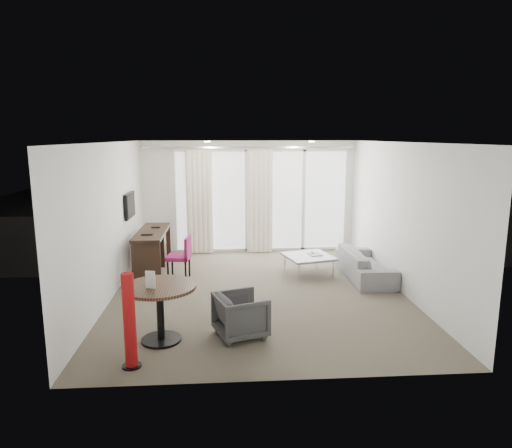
{
  "coord_description": "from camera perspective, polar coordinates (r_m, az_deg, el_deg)",
  "views": [
    {
      "loc": [
        -0.59,
        -7.66,
        2.7
      ],
      "look_at": [
        0.0,
        0.6,
        1.1
      ],
      "focal_mm": 32.0,
      "sensor_mm": 36.0,
      "label": 1
    }
  ],
  "objects": [
    {
      "name": "desk",
      "position": [
        9.47,
        -12.77,
        -3.31
      ],
      "size": [
        0.55,
        1.77,
        0.83
      ],
      "primitive_type": null,
      "color": "black",
      "rests_on": "floor"
    },
    {
      "name": "terrace_slab",
      "position": [
        12.5,
        0.1,
        -1.83
      ],
      "size": [
        5.6,
        3.0,
        0.12
      ],
      "primitive_type": "cube",
      "color": "#4D4D50",
      "rests_on": "ground"
    },
    {
      "name": "window_panel",
      "position": [
        10.79,
        0.69,
        2.93
      ],
      "size": [
        4.0,
        0.02,
        2.38
      ],
      "primitive_type": null,
      "color": "white",
      "rests_on": "ground"
    },
    {
      "name": "rattan_table",
      "position": [
        12.12,
        4.5,
        -0.89
      ],
      "size": [
        0.56,
        0.56,
        0.45
      ],
      "primitive_type": null,
      "rotation": [
        0.0,
        0.0,
        0.29
      ],
      "color": "#52361F",
      "rests_on": "terrace_slab"
    },
    {
      "name": "curtain_left",
      "position": [
        10.6,
        -7.08,
        2.71
      ],
      "size": [
        0.6,
        0.2,
        2.38
      ],
      "primitive_type": null,
      "color": "white",
      "rests_on": "ground"
    },
    {
      "name": "menu_card",
      "position": [
        6.09,
        -13.0,
        -8.3
      ],
      "size": [
        0.13,
        0.05,
        0.23
      ],
      "primitive_type": null,
      "rotation": [
        0.0,
        0.0,
        -0.21
      ],
      "color": "white",
      "rests_on": "round_table"
    },
    {
      "name": "magazine",
      "position": [
        9.15,
        7.37,
        -3.98
      ],
      "size": [
        0.27,
        0.32,
        0.02
      ],
      "primitive_type": null,
      "rotation": [
        0.0,
        0.0,
        0.2
      ],
      "color": "gray",
      "rests_on": "coffee_table"
    },
    {
      "name": "remote",
      "position": [
        9.23,
        7.04,
        -3.84
      ],
      "size": [
        0.06,
        0.18,
        0.02
      ],
      "primitive_type": null,
      "rotation": [
        0.0,
        0.0,
        -0.04
      ],
      "color": "black",
      "rests_on": "coffee_table"
    },
    {
      "name": "downlight_b",
      "position": [
        9.43,
        6.96,
        10.18
      ],
      "size": [
        0.12,
        0.12,
        0.02
      ],
      "primitive_type": "cylinder",
      "color": "#FFE0B2",
      "rests_on": "ceiling"
    },
    {
      "name": "coffee_table",
      "position": [
        9.11,
        6.56,
        -5.11
      ],
      "size": [
        1.06,
        1.06,
        0.39
      ],
      "primitive_type": null,
      "rotation": [
        0.0,
        0.0,
        0.26
      ],
      "color": "gray",
      "rests_on": "floor"
    },
    {
      "name": "tub_armchair",
      "position": [
        6.34,
        -1.91,
        -11.33
      ],
      "size": [
        0.83,
        0.81,
        0.6
      ],
      "primitive_type": "imported",
      "rotation": [
        0.0,
        0.0,
        1.9
      ],
      "color": "#3A3A3C",
      "rests_on": "floor"
    },
    {
      "name": "sofa",
      "position": [
        9.1,
        13.45,
        -4.87
      ],
      "size": [
        0.72,
        1.84,
        0.54
      ],
      "primitive_type": "imported",
      "rotation": [
        0.0,
        0.0,
        1.57
      ],
      "color": "gray",
      "rests_on": "floor"
    },
    {
      "name": "rattan_chair_b",
      "position": [
        12.52,
        6.76,
        0.35
      ],
      "size": [
        0.75,
        0.75,
        0.84
      ],
      "primitive_type": null,
      "rotation": [
        0.0,
        0.0,
        -0.4
      ],
      "color": "#52361F",
      "rests_on": "terrace_slab"
    },
    {
      "name": "wall_front",
      "position": [
        4.9,
        3.01,
        -5.65
      ],
      "size": [
        5.0,
        0.0,
        2.6
      ],
      "primitive_type": "cube",
      "color": "silver",
      "rests_on": "ground"
    },
    {
      "name": "rattan_chair_a",
      "position": [
        12.09,
        3.34,
        0.21
      ],
      "size": [
        0.78,
        0.78,
        0.91
      ],
      "primitive_type": null,
      "rotation": [
        0.0,
        0.0,
        0.3
      ],
      "color": "#52361F",
      "rests_on": "terrace_slab"
    },
    {
      "name": "floor",
      "position": [
        8.14,
        0.3,
        -8.43
      ],
      "size": [
        5.0,
        6.0,
        0.0
      ],
      "primitive_type": "cube",
      "color": "brown",
      "rests_on": "ground"
    },
    {
      "name": "curtain_right",
      "position": [
        10.62,
        0.49,
        2.81
      ],
      "size": [
        0.6,
        0.2,
        2.38
      ],
      "primitive_type": null,
      "color": "white",
      "rests_on": "ground"
    },
    {
      "name": "ceiling",
      "position": [
        7.69,
        0.32,
        10.19
      ],
      "size": [
        5.0,
        6.0,
        0.0
      ],
      "primitive_type": "cube",
      "color": "white",
      "rests_on": "ground"
    },
    {
      "name": "desk_chair",
      "position": [
        8.86,
        -9.66,
        -4.18
      ],
      "size": [
        0.5,
        0.48,
        0.83
      ],
      "primitive_type": null,
      "rotation": [
        0.0,
        0.0,
        -0.14
      ],
      "color": "#8B1852",
      "rests_on": "floor"
    },
    {
      "name": "tv",
      "position": [
        9.4,
        -15.5,
        2.27
      ],
      "size": [
        0.05,
        0.8,
        0.5
      ],
      "primitive_type": null,
      "color": "black",
      "rests_on": "wall_left"
    },
    {
      "name": "wall_left",
      "position": [
        8.02,
        -17.8,
        0.35
      ],
      "size": [
        0.0,
        6.0,
        2.6
      ],
      "primitive_type": "cube",
      "color": "silver",
      "rests_on": "ground"
    },
    {
      "name": "curtain_track",
      "position": [
        10.5,
        -0.87,
        9.56
      ],
      "size": [
        4.8,
        0.04,
        0.04
      ],
      "primitive_type": null,
      "color": "#B2B2B7",
      "rests_on": "ceiling"
    },
    {
      "name": "wall_right",
      "position": [
        8.38,
        17.62,
        0.8
      ],
      "size": [
        0.0,
        6.0,
        2.6
      ],
      "primitive_type": "cube",
      "color": "silver",
      "rests_on": "ground"
    },
    {
      "name": "round_table",
      "position": [
        6.29,
        -11.86,
        -10.87
      ],
      "size": [
        1.24,
        1.24,
        0.77
      ],
      "primitive_type": null,
      "rotation": [
        0.0,
        0.0,
        -0.35
      ],
      "color": "#40291A",
      "rests_on": "floor"
    },
    {
      "name": "balustrade",
      "position": [
        13.82,
        -0.34,
        1.76
      ],
      "size": [
        5.5,
        0.06,
        1.05
      ],
      "primitive_type": null,
      "color": "#B2B2B7",
      "rests_on": "terrace_slab"
    },
    {
      "name": "window_frame",
      "position": [
        10.77,
        0.7,
        2.92
      ],
      "size": [
        4.1,
        0.06,
        2.44
      ],
      "primitive_type": null,
      "color": "white",
      "rests_on": "ground"
    },
    {
      "name": "downlight_a",
      "position": [
        9.27,
        -6.1,
        10.19
      ],
      "size": [
        0.12,
        0.12,
        0.02
      ],
      "primitive_type": "cylinder",
      "color": "#FFE0B2",
      "rests_on": "ceiling"
    },
    {
      "name": "red_lamp",
      "position": [
        5.63,
        -15.53,
        -11.6
      ],
      "size": [
        0.26,
        0.26,
        1.15
      ],
      "primitive_type": "cylinder",
      "rotation": [
        0.0,
        0.0,
        0.14
      ],
      "color": "#9D1010",
      "rests_on": "floor"
    }
  ]
}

